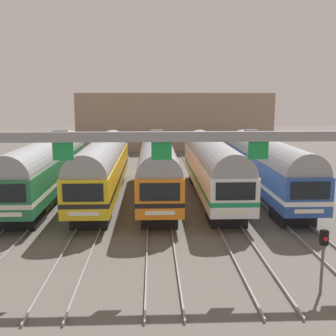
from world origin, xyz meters
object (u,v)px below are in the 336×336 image
object	(u,v)px
commuter_train_green	(47,166)
commuter_train_blue	(266,165)
commuter_train_white	(212,165)
yard_signal_mast	(323,249)
commuter_train_yellow	(102,166)
catenary_gantry	(162,159)
commuter_train_orange	(158,165)

from	to	relation	value
commuter_train_green	commuter_train_blue	xyz separation A→B (m)	(17.21, 0.00, 0.00)
commuter_train_white	yard_signal_mast	bearing A→B (deg)	-82.31
commuter_train_yellow	catenary_gantry	size ratio (longest dim) A/B	0.80
commuter_train_white	catenary_gantry	xyz separation A→B (m)	(-4.30, -13.49, 2.58)
commuter_train_yellow	yard_signal_mast	bearing A→B (deg)	-55.99
commuter_train_yellow	catenary_gantry	xyz separation A→B (m)	(4.30, -13.49, 2.58)
commuter_train_green	commuter_train_yellow	xyz separation A→B (m)	(4.30, -0.00, -0.00)
commuter_train_orange	commuter_train_blue	bearing A→B (deg)	0.00
commuter_train_orange	commuter_train_white	xyz separation A→B (m)	(4.30, -0.00, -0.00)
commuter_train_green	catenary_gantry	xyz separation A→B (m)	(8.61, -13.50, 2.58)
commuter_train_yellow	commuter_train_white	world-z (taller)	same
commuter_train_yellow	commuter_train_orange	distance (m)	4.30
commuter_train_yellow	catenary_gantry	distance (m)	14.40
commuter_train_green	commuter_train_orange	bearing A→B (deg)	0.00
catenary_gantry	commuter_train_orange	bearing A→B (deg)	90.00
yard_signal_mast	commuter_train_blue	bearing A→B (deg)	82.32
commuter_train_yellow	commuter_train_blue	size ratio (longest dim) A/B	1.00
commuter_train_green	commuter_train_white	world-z (taller)	commuter_train_green
commuter_train_yellow	commuter_train_orange	world-z (taller)	commuter_train_orange
commuter_train_green	yard_signal_mast	world-z (taller)	commuter_train_green
commuter_train_blue	catenary_gantry	xyz separation A→B (m)	(-8.61, -13.50, 2.58)
commuter_train_orange	catenary_gantry	xyz separation A→B (m)	(0.00, -13.50, 2.58)
catenary_gantry	commuter_train_green	bearing A→B (deg)	122.52
catenary_gantry	commuter_train_blue	bearing A→B (deg)	57.48
commuter_train_blue	catenary_gantry	world-z (taller)	catenary_gantry
commuter_train_white	catenary_gantry	size ratio (longest dim) A/B	0.80
yard_signal_mast	catenary_gantry	bearing A→B (deg)	159.22
commuter_train_yellow	commuter_train_green	bearing A→B (deg)	179.94
commuter_train_orange	yard_signal_mast	world-z (taller)	commuter_train_orange
yard_signal_mast	commuter_train_orange	bearing A→B (deg)	112.03
yard_signal_mast	commuter_train_white	bearing A→B (deg)	97.69
commuter_train_blue	catenary_gantry	bearing A→B (deg)	-122.52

